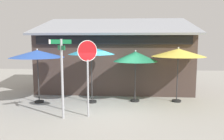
% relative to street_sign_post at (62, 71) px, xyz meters
% --- Properties ---
extents(ground_plane, '(28.00, 28.00, 0.10)m').
position_rel_street_sign_post_xyz_m(ground_plane, '(1.75, 1.09, -1.88)').
color(ground_plane, '#9E9B93').
extents(cafe_building, '(9.29, 4.86, 4.58)m').
position_rel_street_sign_post_xyz_m(cafe_building, '(1.65, 5.74, -0.05)').
color(cafe_building, '#473833').
rests_on(cafe_building, ground).
extents(street_sign_post, '(0.71, 0.66, 3.03)m').
position_rel_street_sign_post_xyz_m(street_sign_post, '(0.00, 0.00, 0.00)').
color(street_sign_post, '#A8AAB2').
rests_on(street_sign_post, ground).
extents(stop_sign, '(0.68, 0.45, 2.98)m').
position_rel_street_sign_post_xyz_m(stop_sign, '(0.93, 0.28, 0.26)').
color(stop_sign, '#A8AAB2').
rests_on(stop_sign, ground).
extents(patio_umbrella_royal_blue_left, '(2.54, 2.54, 2.61)m').
position_rel_street_sign_post_xyz_m(patio_umbrella_royal_blue_left, '(-1.81, 2.11, 0.51)').
color(patio_umbrella_royal_blue_left, black).
rests_on(patio_umbrella_royal_blue_left, ground).
extents(patio_umbrella_teal_center, '(2.20, 2.20, 2.77)m').
position_rel_street_sign_post_xyz_m(patio_umbrella_teal_center, '(0.74, 2.31, 0.66)').
color(patio_umbrella_teal_center, black).
rests_on(patio_umbrella_teal_center, ground).
extents(patio_umbrella_forest_green_right, '(2.15, 2.15, 2.53)m').
position_rel_street_sign_post_xyz_m(patio_umbrella_forest_green_right, '(2.83, 2.67, 0.37)').
color(patio_umbrella_forest_green_right, black).
rests_on(patio_umbrella_forest_green_right, ground).
extents(patio_umbrella_mustard_far_right, '(2.56, 2.56, 2.67)m').
position_rel_street_sign_post_xyz_m(patio_umbrella_mustard_far_right, '(4.87, 2.76, 0.56)').
color(patio_umbrella_mustard_far_right, black).
rests_on(patio_umbrella_mustard_far_right, ground).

